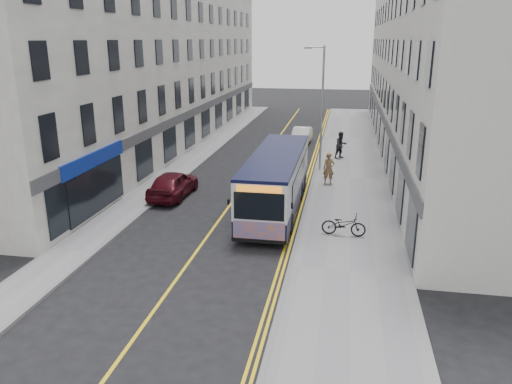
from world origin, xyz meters
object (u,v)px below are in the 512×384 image
at_px(bicycle, 344,225).
at_px(car_maroon, 173,184).
at_px(car_white, 301,136).
at_px(pedestrian_near, 329,169).
at_px(pedestrian_far, 341,145).
at_px(streetlamp, 321,104).
at_px(city_bus, 276,179).

height_order(bicycle, car_maroon, car_maroon).
xyz_separation_m(bicycle, car_white, (-3.71, 20.18, 0.04)).
xyz_separation_m(pedestrian_near, pedestrian_far, (0.61, 6.92, 0.02)).
bearing_deg(car_white, streetlamp, -74.58).
distance_m(pedestrian_near, car_maroon, 9.14).
bearing_deg(pedestrian_far, city_bus, -141.11).
relative_size(pedestrian_far, car_maroon, 0.44).
bearing_deg(car_white, car_maroon, -107.03).
distance_m(streetlamp, city_bus, 9.10).
height_order(pedestrian_far, car_maroon, pedestrian_far).
relative_size(city_bus, pedestrian_far, 5.32).
bearing_deg(pedestrian_near, car_white, 94.19).
xyz_separation_m(streetlamp, pedestrian_near, (0.78, -3.63, -3.32)).
bearing_deg(car_maroon, bicycle, 156.89).
distance_m(city_bus, pedestrian_near, 5.49).
relative_size(city_bus, bicycle, 5.33).
relative_size(streetlamp, car_white, 1.97).
bearing_deg(pedestrian_near, streetlamp, 93.71).
distance_m(pedestrian_far, car_maroon, 13.89).
xyz_separation_m(pedestrian_near, car_maroon, (-8.35, -3.69, -0.31)).
distance_m(streetlamp, pedestrian_far, 4.86).
xyz_separation_m(bicycle, car_maroon, (-9.34, 4.37, 0.12)).
height_order(city_bus, bicycle, city_bus).
height_order(pedestrian_far, car_white, pedestrian_far).
relative_size(streetlamp, pedestrian_near, 4.26).
distance_m(streetlamp, pedestrian_near, 4.99).
bearing_deg(city_bus, car_maroon, 168.64).
distance_m(bicycle, car_white, 20.52).
relative_size(streetlamp, pedestrian_far, 4.16).
height_order(pedestrian_near, car_white, pedestrian_near).
bearing_deg(bicycle, car_white, 14.26).
bearing_deg(bicycle, pedestrian_far, 5.33).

